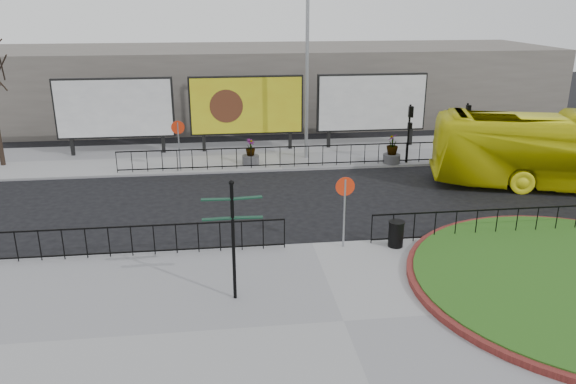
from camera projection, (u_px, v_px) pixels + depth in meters
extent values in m
plane|color=black|center=(312.00, 246.00, 19.39)|extent=(90.00, 90.00, 0.00)
cube|color=gray|center=(344.00, 323.00, 14.68)|extent=(30.00, 10.00, 0.12)
cube|color=gray|center=(276.00, 154.00, 30.63)|extent=(44.00, 6.00, 0.12)
cylinder|color=gray|center=(179.00, 147.00, 27.20)|extent=(0.07, 0.07, 2.40)
cylinder|color=red|center=(178.00, 127.00, 26.89)|extent=(0.64, 0.03, 0.64)
cylinder|color=white|center=(178.00, 127.00, 26.91)|extent=(0.50, 0.03, 0.50)
cylinder|color=gray|center=(344.00, 213.00, 18.70)|extent=(0.07, 0.07, 2.40)
cylinder|color=red|center=(345.00, 186.00, 18.40)|extent=(0.64, 0.03, 0.64)
cylinder|color=white|center=(345.00, 186.00, 18.41)|extent=(0.50, 0.03, 0.50)
cube|color=black|center=(72.00, 146.00, 30.11)|extent=(0.18, 0.18, 1.00)
cube|color=black|center=(163.00, 143.00, 30.67)|extent=(0.18, 0.18, 1.00)
cube|color=black|center=(115.00, 108.00, 29.74)|extent=(6.20, 0.25, 3.20)
cube|color=silver|center=(114.00, 109.00, 29.59)|extent=(6.00, 0.06, 3.00)
cube|color=black|center=(204.00, 142.00, 30.93)|extent=(0.18, 0.18, 1.00)
cube|color=black|center=(290.00, 140.00, 31.49)|extent=(0.18, 0.18, 1.00)
cube|color=black|center=(247.00, 105.00, 30.56)|extent=(6.20, 0.25, 3.20)
cube|color=#C4CB1C|center=(247.00, 106.00, 30.41)|extent=(6.00, 0.06, 3.00)
cube|color=black|center=(329.00, 139.00, 31.75)|extent=(0.18, 0.18, 1.00)
cube|color=black|center=(410.00, 136.00, 32.31)|extent=(0.18, 0.18, 1.00)
cube|color=black|center=(372.00, 102.00, 31.38)|extent=(6.20, 0.25, 3.20)
cube|color=silver|center=(372.00, 103.00, 31.23)|extent=(6.00, 0.06, 3.00)
cylinder|color=gray|center=(307.00, 72.00, 28.39)|extent=(0.18, 0.18, 9.00)
cylinder|color=black|center=(408.00, 134.00, 28.45)|extent=(0.10, 0.10, 3.00)
cube|color=black|center=(411.00, 112.00, 27.96)|extent=(0.22, 0.18, 0.55)
cube|color=black|center=(410.00, 126.00, 28.19)|extent=(0.20, 0.16, 0.30)
cylinder|color=black|center=(465.00, 132.00, 28.80)|extent=(0.10, 0.10, 3.00)
cube|color=black|center=(468.00, 110.00, 28.31)|extent=(0.22, 0.18, 0.55)
cube|color=black|center=(467.00, 124.00, 28.54)|extent=(0.20, 0.16, 0.30)
cube|color=#69615C|center=(261.00, 84.00, 39.22)|extent=(40.00, 10.00, 5.00)
cylinder|color=black|center=(233.00, 243.00, 15.26)|extent=(0.09, 0.09, 3.36)
sphere|color=black|center=(231.00, 183.00, 14.70)|extent=(0.15, 0.15, 0.15)
cube|color=#0E3422|center=(216.00, 199.00, 14.81)|extent=(0.79, 0.18, 0.03)
cube|color=#0E3422|center=(248.00, 198.00, 14.93)|extent=(0.80, 0.23, 0.03)
cube|color=#0E3422|center=(217.00, 219.00, 14.95)|extent=(0.79, 0.19, 0.03)
cube|color=#0E3422|center=(248.00, 217.00, 15.05)|extent=(0.79, 0.18, 0.03)
cylinder|color=black|center=(396.00, 235.00, 18.98)|extent=(0.51, 0.51, 0.85)
cylinder|color=black|center=(397.00, 222.00, 18.83)|extent=(0.55, 0.55, 0.06)
imported|color=yellow|center=(574.00, 151.00, 24.92)|extent=(12.54, 6.06, 3.40)
cylinder|color=#4C4C4F|center=(251.00, 160.00, 28.59)|extent=(0.86, 0.86, 0.45)
imported|color=#244A13|center=(250.00, 147.00, 28.38)|extent=(0.68, 0.68, 0.86)
cylinder|color=#4C4C4F|center=(391.00, 159.00, 28.77)|extent=(0.88, 0.88, 0.46)
imported|color=#244A13|center=(392.00, 144.00, 28.52)|extent=(0.79, 0.79, 1.06)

